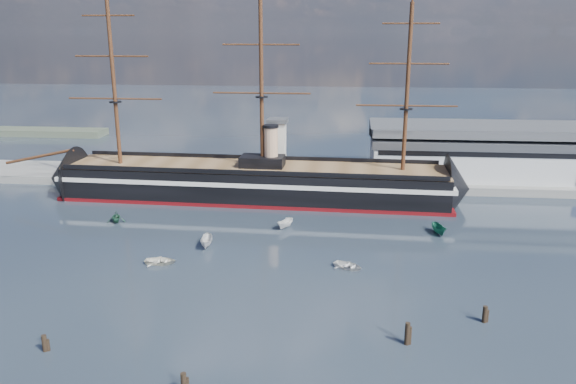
{
  "coord_description": "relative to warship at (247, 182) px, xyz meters",
  "views": [
    {
      "loc": [
        19.21,
        -65.14,
        37.86
      ],
      "look_at": [
        9.37,
        35.0,
        9.0
      ],
      "focal_mm": 35.0,
      "sensor_mm": 36.0,
      "label": 1
    }
  ],
  "objects": [
    {
      "name": "warehouse",
      "position": [
        60.76,
        20.0,
        3.95
      ],
      "size": [
        63.0,
        21.0,
        11.6
      ],
      "color": "#B7BABC",
      "rests_on": "ground"
    },
    {
      "name": "motorboat_d",
      "position": [
        -23.99,
        -19.68,
        -4.04
      ],
      "size": [
        7.34,
        4.82,
        2.48
      ],
      "primitive_type": "imported",
      "rotation": [
        0.0,
        0.0,
        0.3
      ],
      "color": "#1D4633",
      "rests_on": "ground"
    },
    {
      "name": "motorboat_b",
      "position": [
        -8.06,
        -39.81,
        -4.04
      ],
      "size": [
        1.5,
        3.38,
        1.55
      ],
      "primitive_type": "imported",
      "rotation": [
        0.0,
        0.0,
        1.62
      ],
      "color": "white",
      "rests_on": "ground"
    },
    {
      "name": "piling_far_right",
      "position": [
        41.72,
        -54.82,
        -4.04
      ],
      "size": [
        0.64,
        0.64,
        3.08
      ],
      "primitive_type": "cylinder",
      "color": "black",
      "rests_on": "ground"
    },
    {
      "name": "warship",
      "position": [
        0.0,
        0.0,
        0.0
      ],
      "size": [
        113.15,
        19.28,
        53.94
      ],
      "rotation": [
        0.0,
        0.0,
        -0.03
      ],
      "color": "black",
      "rests_on": "ground"
    },
    {
      "name": "motorboat_c",
      "position": [
        11.11,
        -19.92,
        -4.04
      ],
      "size": [
        5.82,
        4.26,
        2.2
      ],
      "primitive_type": "imported",
      "rotation": [
        0.0,
        0.0,
        -0.46
      ],
      "color": "white",
      "rests_on": "ground"
    },
    {
      "name": "quay_tower",
      "position": [
        5.76,
        13.0,
        5.72
      ],
      "size": [
        5.0,
        5.0,
        15.0
      ],
      "color": "silver",
      "rests_on": "ground"
    },
    {
      "name": "ground",
      "position": [
        2.76,
        -20.0,
        -4.04
      ],
      "size": [
        600.0,
        600.0,
        0.0
      ],
      "primitive_type": "plane",
      "color": "#1B2431",
      "rests_on": "ground"
    },
    {
      "name": "motorboat_e",
      "position": [
        23.5,
        -38.67,
        -4.04
      ],
      "size": [
        2.65,
        3.37,
        1.47
      ],
      "primitive_type": "imported",
      "rotation": [
        0.0,
        0.0,
        1.06
      ],
      "color": "silver",
      "rests_on": "ground"
    },
    {
      "name": "piling_near_right",
      "position": [
        30.71,
        -61.52,
        -4.04
      ],
      "size": [
        0.64,
        0.64,
        3.71
      ],
      "primitive_type": "cylinder",
      "color": "black",
      "rests_on": "ground"
    },
    {
      "name": "piling_near_left",
      "position": [
        -13.73,
        -67.39,
        -4.04
      ],
      "size": [
        0.64,
        0.64,
        2.84
      ],
      "primitive_type": "cylinder",
      "color": "black",
      "rests_on": "ground"
    },
    {
      "name": "motorboat_f",
      "position": [
        41.07,
        -20.55,
        -4.04
      ],
      "size": [
        6.29,
        3.46,
        2.38
      ],
      "primitive_type": "imported",
      "rotation": [
        0.0,
        0.0,
        0.23
      ],
      "color": "#185944",
      "rests_on": "ground"
    },
    {
      "name": "motorboat_a",
      "position": [
        -2.12,
        -31.45,
        -4.04
      ],
      "size": [
        6.27,
        2.77,
        2.44
      ],
      "primitive_type": "imported",
      "rotation": [
        0.0,
        0.0,
        0.09
      ],
      "color": "silver",
      "rests_on": "ground"
    },
    {
      "name": "quay",
      "position": [
        12.76,
        16.0,
        -4.04
      ],
      "size": [
        180.0,
        18.0,
        2.0
      ],
      "primitive_type": "cube",
      "color": "slate",
      "rests_on": "ground"
    }
  ]
}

